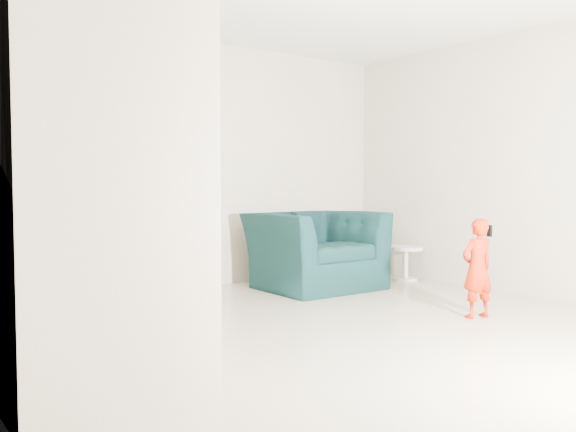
{
  "coord_description": "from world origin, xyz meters",
  "views": [
    {
      "loc": [
        -3.06,
        -3.26,
        1.14
      ],
      "look_at": [
        0.15,
        1.2,
        0.85
      ],
      "focal_mm": 38.0,
      "sensor_mm": 36.0,
      "label": 1
    }
  ],
  "objects_px": {
    "armchair": "(315,250)",
    "staircase": "(65,215)",
    "toddler": "(477,268)",
    "side_table": "(406,258)"
  },
  "relations": [
    {
      "from": "armchair",
      "to": "staircase",
      "type": "height_order",
      "value": "staircase"
    },
    {
      "from": "armchair",
      "to": "side_table",
      "type": "relative_size",
      "value": 3.18
    },
    {
      "from": "armchair",
      "to": "side_table",
      "type": "height_order",
      "value": "armchair"
    },
    {
      "from": "armchair",
      "to": "staircase",
      "type": "relative_size",
      "value": 0.35
    },
    {
      "from": "side_table",
      "to": "staircase",
      "type": "xyz_separation_m",
      "value": [
        -4.25,
        -1.19,
        0.68
      ]
    },
    {
      "from": "toddler",
      "to": "staircase",
      "type": "relative_size",
      "value": 0.23
    },
    {
      "from": "armchair",
      "to": "side_table",
      "type": "distance_m",
      "value": 1.22
    },
    {
      "from": "toddler",
      "to": "side_table",
      "type": "relative_size",
      "value": 2.11
    },
    {
      "from": "armchair",
      "to": "staircase",
      "type": "xyz_separation_m",
      "value": [
        -3.06,
        -1.4,
        0.53
      ]
    },
    {
      "from": "armchair",
      "to": "toddler",
      "type": "bearing_deg",
      "value": -84.78
    }
  ]
}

